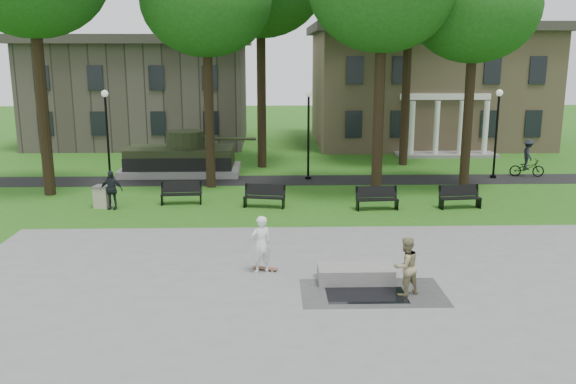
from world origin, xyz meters
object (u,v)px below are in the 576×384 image
Objects in this scene: park_bench_0 at (182,192)px; trash_bin at (102,196)px; cyclist at (527,161)px; concrete_block at (356,274)px; friend_watching at (406,266)px; skateboarder at (261,244)px.

park_bench_0 reaches higher than trash_bin.
cyclist reaches higher than trash_bin.
friend_watching is at bearing -40.55° from concrete_block.
concrete_block is 1.21× the size of park_bench_0.
friend_watching is at bearing 129.50° from skateboarder.
cyclist is 18.80m from park_bench_0.
concrete_block is at bearing -43.17° from trash_bin.
concrete_block is 1.24× the size of skateboarder.
trash_bin is at bearing -174.45° from park_bench_0.
skateboarder is 9.63m from park_bench_0.
concrete_block is 11.68m from park_bench_0.
friend_watching reaches higher than trash_bin.
cyclist reaches higher than concrete_block.
park_bench_0 is (-6.45, 9.74, 0.28)m from concrete_block.
concrete_block is 1.72m from friend_watching.
skateboarder is at bearing -49.92° from trash_bin.
skateboarder is 10.93m from trash_bin.
cyclist reaches higher than park_bench_0.
trash_bin is at bearing -70.64° from friend_watching.
skateboarder is 0.87× the size of cyclist.
park_bench_0 is (-3.67, 8.89, -0.39)m from skateboarder.
park_bench_0 is (-7.67, 10.79, -0.32)m from friend_watching.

